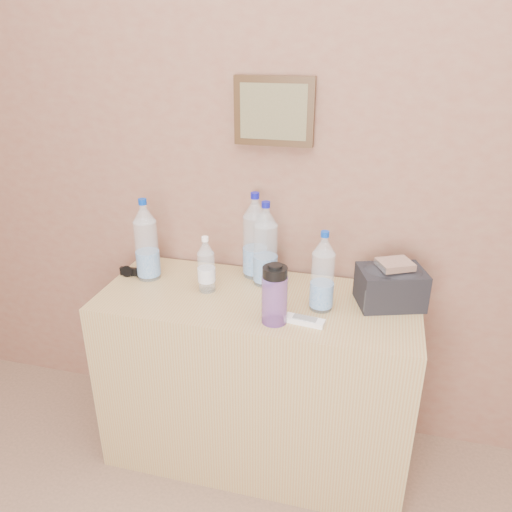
{
  "coord_description": "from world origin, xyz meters",
  "views": [
    {
      "loc": [
        0.21,
        0.13,
        1.66
      ],
      "look_at": [
        -0.2,
        1.71,
        0.93
      ],
      "focal_mm": 35.0,
      "sensor_mm": 36.0,
      "label": 1
    }
  ],
  "objects_px": {
    "pet_large_b": "(265,248)",
    "ac_remote": "(305,321)",
    "sunglasses": "(135,272)",
    "dresser": "(257,378)",
    "nalgene_bottle": "(275,294)",
    "pet_large_a": "(147,244)",
    "pet_large_c": "(255,240)",
    "foil_packet": "(395,264)",
    "toiletry_bag": "(391,285)",
    "pet_large_d": "(323,275)",
    "pet_small": "(206,267)"
  },
  "relations": [
    {
      "from": "pet_large_b",
      "to": "foil_packet",
      "type": "xyz_separation_m",
      "value": [
        0.49,
        -0.07,
        0.02
      ]
    },
    {
      "from": "pet_large_b",
      "to": "ac_remote",
      "type": "bearing_deg",
      "value": -52.33
    },
    {
      "from": "pet_large_d",
      "to": "foil_packet",
      "type": "bearing_deg",
      "value": 17.77
    },
    {
      "from": "dresser",
      "to": "pet_large_d",
      "type": "relative_size",
      "value": 4.02
    },
    {
      "from": "pet_large_a",
      "to": "toiletry_bag",
      "type": "height_order",
      "value": "pet_large_a"
    },
    {
      "from": "pet_large_b",
      "to": "pet_large_d",
      "type": "distance_m",
      "value": 0.28
    },
    {
      "from": "toiletry_bag",
      "to": "pet_small",
      "type": "bearing_deg",
      "value": 167.14
    },
    {
      "from": "pet_small",
      "to": "sunglasses",
      "type": "height_order",
      "value": "pet_small"
    },
    {
      "from": "pet_large_c",
      "to": "foil_packet",
      "type": "relative_size",
      "value": 3.07
    },
    {
      "from": "foil_packet",
      "to": "toiletry_bag",
      "type": "bearing_deg",
      "value": 105.49
    },
    {
      "from": "pet_large_b",
      "to": "nalgene_bottle",
      "type": "bearing_deg",
      "value": -70.42
    },
    {
      "from": "pet_large_a",
      "to": "pet_large_c",
      "type": "relative_size",
      "value": 0.95
    },
    {
      "from": "pet_large_a",
      "to": "sunglasses",
      "type": "height_order",
      "value": "pet_large_a"
    },
    {
      "from": "pet_small",
      "to": "foil_packet",
      "type": "distance_m",
      "value": 0.69
    },
    {
      "from": "pet_large_c",
      "to": "pet_large_b",
      "type": "bearing_deg",
      "value": -45.74
    },
    {
      "from": "dresser",
      "to": "nalgene_bottle",
      "type": "xyz_separation_m",
      "value": [
        0.1,
        -0.15,
        0.48
      ]
    },
    {
      "from": "dresser",
      "to": "pet_large_a",
      "type": "height_order",
      "value": "pet_large_a"
    },
    {
      "from": "pet_small",
      "to": "nalgene_bottle",
      "type": "height_order",
      "value": "pet_small"
    },
    {
      "from": "pet_small",
      "to": "ac_remote",
      "type": "relative_size",
      "value": 1.63
    },
    {
      "from": "pet_large_a",
      "to": "pet_small",
      "type": "distance_m",
      "value": 0.28
    },
    {
      "from": "toiletry_bag",
      "to": "foil_packet",
      "type": "distance_m",
      "value": 0.09
    },
    {
      "from": "pet_large_c",
      "to": "pet_large_a",
      "type": "bearing_deg",
      "value": -162.65
    },
    {
      "from": "pet_small",
      "to": "toiletry_bag",
      "type": "relative_size",
      "value": 0.97
    },
    {
      "from": "pet_large_b",
      "to": "pet_small",
      "type": "bearing_deg",
      "value": -149.73
    },
    {
      "from": "dresser",
      "to": "nalgene_bottle",
      "type": "relative_size",
      "value": 5.55
    },
    {
      "from": "pet_large_d",
      "to": "ac_remote",
      "type": "relative_size",
      "value": 2.18
    },
    {
      "from": "pet_large_d",
      "to": "nalgene_bottle",
      "type": "bearing_deg",
      "value": -137.4
    },
    {
      "from": "dresser",
      "to": "toiletry_bag",
      "type": "relative_size",
      "value": 5.22
    },
    {
      "from": "pet_large_c",
      "to": "pet_large_d",
      "type": "relative_size",
      "value": 1.18
    },
    {
      "from": "pet_large_c",
      "to": "foil_packet",
      "type": "xyz_separation_m",
      "value": [
        0.54,
        -0.13,
        0.01
      ]
    },
    {
      "from": "pet_large_b",
      "to": "ac_remote",
      "type": "height_order",
      "value": "pet_large_b"
    },
    {
      "from": "pet_large_b",
      "to": "foil_packet",
      "type": "relative_size",
      "value": 2.95
    },
    {
      "from": "pet_large_b",
      "to": "sunglasses",
      "type": "distance_m",
      "value": 0.55
    },
    {
      "from": "pet_large_c",
      "to": "ac_remote",
      "type": "height_order",
      "value": "pet_large_c"
    },
    {
      "from": "dresser",
      "to": "sunglasses",
      "type": "distance_m",
      "value": 0.66
    },
    {
      "from": "nalgene_bottle",
      "to": "pet_large_a",
      "type": "bearing_deg",
      "value": 159.89
    },
    {
      "from": "nalgene_bottle",
      "to": "sunglasses",
      "type": "bearing_deg",
      "value": 161.89
    },
    {
      "from": "pet_large_d",
      "to": "pet_small",
      "type": "distance_m",
      "value": 0.45
    },
    {
      "from": "pet_large_b",
      "to": "foil_packet",
      "type": "distance_m",
      "value": 0.49
    },
    {
      "from": "pet_large_a",
      "to": "sunglasses",
      "type": "relative_size",
      "value": 2.56
    },
    {
      "from": "pet_large_a",
      "to": "nalgene_bottle",
      "type": "relative_size",
      "value": 1.54
    },
    {
      "from": "ac_remote",
      "to": "foil_packet",
      "type": "bearing_deg",
      "value": 41.89
    },
    {
      "from": "nalgene_bottle",
      "to": "toiletry_bag",
      "type": "distance_m",
      "value": 0.44
    },
    {
      "from": "pet_large_d",
      "to": "toiletry_bag",
      "type": "relative_size",
      "value": 1.3
    },
    {
      "from": "sunglasses",
      "to": "ac_remote",
      "type": "bearing_deg",
      "value": -17.71
    },
    {
      "from": "ac_remote",
      "to": "nalgene_bottle",
      "type": "bearing_deg",
      "value": -164.3
    },
    {
      "from": "pet_large_b",
      "to": "pet_large_a",
      "type": "bearing_deg",
      "value": -171.5
    },
    {
      "from": "pet_large_b",
      "to": "ac_remote",
      "type": "relative_size",
      "value": 2.48
    },
    {
      "from": "dresser",
      "to": "pet_large_a",
      "type": "bearing_deg",
      "value": 173.11
    },
    {
      "from": "pet_large_a",
      "to": "pet_large_b",
      "type": "distance_m",
      "value": 0.47
    }
  ]
}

